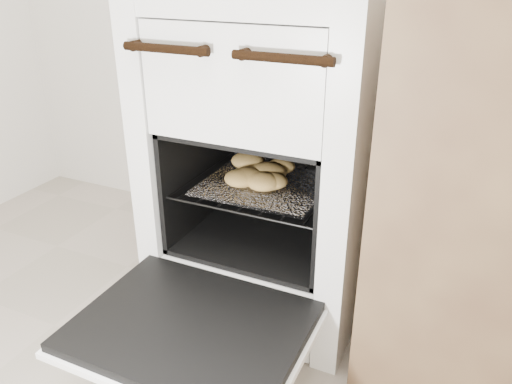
# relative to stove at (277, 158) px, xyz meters

# --- Properties ---
(stove) EXTENTS (0.61, 0.68, 0.93)m
(stove) POSITION_rel_stove_xyz_m (0.00, 0.00, 0.00)
(stove) COLOR white
(stove) RESTS_ON ground
(oven_door) EXTENTS (0.55, 0.42, 0.04)m
(oven_door) POSITION_rel_stove_xyz_m (-0.00, -0.51, -0.25)
(oven_door) COLOR black
(oven_door) RESTS_ON stove
(oven_rack) EXTENTS (0.44, 0.42, 0.01)m
(oven_rack) POSITION_rel_stove_xyz_m (0.00, -0.07, -0.06)
(oven_rack) COLOR black
(oven_rack) RESTS_ON stove
(foil_sheet) EXTENTS (0.34, 0.30, 0.01)m
(foil_sheet) POSITION_rel_stove_xyz_m (0.00, -0.09, -0.05)
(foil_sheet) COLOR white
(foil_sheet) RESTS_ON oven_rack
(baked_rolls) EXTENTS (0.26, 0.26, 0.05)m
(baked_rolls) POSITION_rel_stove_xyz_m (-0.02, -0.07, -0.03)
(baked_rolls) COLOR tan
(baked_rolls) RESTS_ON foil_sheet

